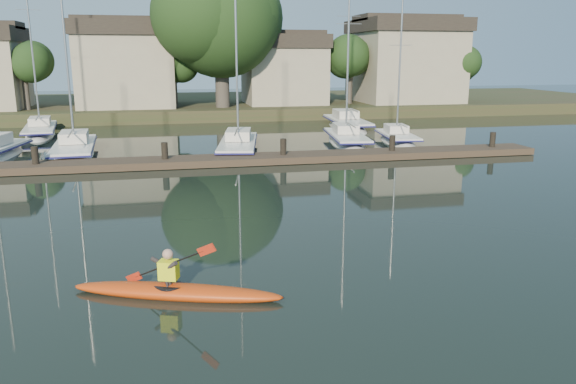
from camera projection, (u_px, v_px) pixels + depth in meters
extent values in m
plane|color=black|center=(280.00, 259.00, 15.25)|extent=(160.00, 160.00, 0.00)
ellipsoid|color=#C4410F|center=(177.00, 292.00, 12.84)|extent=(4.90, 2.29, 0.38)
cylinder|color=black|center=(170.00, 287.00, 12.83)|extent=(0.95, 0.95, 0.10)
imported|color=#292527|center=(169.00, 270.00, 12.74)|extent=(0.37, 0.46, 1.08)
cube|color=#E3F116|center=(169.00, 270.00, 12.74)|extent=(0.50, 0.43, 0.44)
sphere|color=tan|center=(168.00, 254.00, 12.65)|extent=(0.24, 0.24, 0.24)
cube|color=#413225|center=(226.00, 160.00, 28.50)|extent=(34.00, 2.00, 0.35)
cylinder|color=black|center=(36.00, 165.00, 26.63)|extent=(0.32, 0.32, 1.80)
cylinder|color=black|center=(165.00, 160.00, 27.86)|extent=(0.32, 0.32, 1.80)
cylinder|color=black|center=(283.00, 156.00, 29.09)|extent=(0.32, 0.32, 1.80)
cylinder|color=black|center=(392.00, 152.00, 30.32)|extent=(0.32, 0.32, 1.80)
cylinder|color=black|center=(492.00, 148.00, 31.55)|extent=(0.32, 0.32, 1.80)
ellipsoid|color=silver|center=(76.00, 161.00, 31.27)|extent=(2.78, 8.89, 1.96)
cube|color=silver|center=(74.00, 145.00, 31.05)|extent=(2.56, 7.31, 0.14)
cube|color=navy|center=(74.00, 146.00, 31.07)|extent=(2.66, 7.49, 0.08)
cube|color=beige|center=(74.00, 137.00, 31.45)|extent=(1.61, 2.55, 0.57)
cylinder|color=#9EA0A5|center=(64.00, 28.00, 29.81)|extent=(0.12, 0.12, 12.36)
cylinder|color=#9EA0A5|center=(71.00, 133.00, 29.63)|extent=(0.32, 3.33, 0.08)
ellipsoid|color=silver|center=(238.00, 157.00, 32.49)|extent=(3.61, 9.05, 1.86)
cube|color=silver|center=(238.00, 142.00, 32.28)|extent=(3.23, 7.47, 0.14)
cube|color=navy|center=(238.00, 143.00, 32.29)|extent=(3.33, 7.65, 0.08)
cube|color=beige|center=(238.00, 134.00, 32.70)|extent=(1.79, 2.68, 0.54)
cylinder|color=#9EA0A5|center=(236.00, 26.00, 31.01)|extent=(0.12, 0.12, 12.74)
cylinder|color=#9EA0A5|center=(236.00, 131.00, 30.81)|extent=(0.68, 3.31, 0.08)
ellipsoid|color=silver|center=(346.00, 149.00, 35.30)|extent=(3.05, 7.99, 1.85)
cube|color=silver|center=(347.00, 135.00, 35.09)|extent=(2.77, 6.59, 0.14)
cube|color=navy|center=(347.00, 136.00, 35.11)|extent=(2.86, 6.75, 0.08)
cube|color=beige|center=(346.00, 128.00, 35.46)|extent=(1.64, 2.34, 0.54)
cylinder|color=#9EA0A5|center=(348.00, 46.00, 34.04)|extent=(0.12, 0.12, 10.71)
cylinder|color=#9EA0A5|center=(351.00, 125.00, 33.77)|extent=(0.46, 2.94, 0.08)
cylinder|color=#9EA0A5|center=(349.00, 24.00, 33.73)|extent=(1.55, 0.23, 0.03)
ellipsoid|color=silver|center=(397.00, 147.00, 35.90)|extent=(2.69, 6.36, 1.67)
cube|color=silver|center=(397.00, 134.00, 35.71)|extent=(2.45, 5.25, 0.12)
cube|color=navy|center=(397.00, 135.00, 35.73)|extent=(2.54, 5.39, 0.07)
cube|color=beige|center=(396.00, 129.00, 36.00)|extent=(1.46, 1.88, 0.48)
cylinder|color=#9EA0A5|center=(400.00, 63.00, 34.84)|extent=(0.11, 0.11, 8.81)
cylinder|color=#9EA0A5|center=(402.00, 125.00, 34.65)|extent=(0.40, 2.33, 0.07)
cylinder|color=#9EA0A5|center=(401.00, 45.00, 34.59)|extent=(1.40, 0.22, 0.03)
ellipsoid|color=silver|center=(41.00, 139.00, 39.26)|extent=(3.17, 8.87, 1.83)
cube|color=silver|center=(40.00, 127.00, 39.05)|extent=(2.86, 7.31, 0.13)
cube|color=navy|center=(40.00, 128.00, 39.07)|extent=(2.96, 7.49, 0.08)
cube|color=beige|center=(40.00, 121.00, 39.44)|extent=(1.66, 2.59, 0.53)
cylinder|color=#9EA0A5|center=(30.00, 33.00, 37.79)|extent=(0.12, 0.12, 12.53)
cylinder|color=#9EA0A5|center=(37.00, 118.00, 37.68)|extent=(0.52, 3.28, 0.08)
cylinder|color=#9EA0A5|center=(28.00, 10.00, 37.44)|extent=(1.53, 0.24, 0.03)
ellipsoid|color=silver|center=(347.00, 133.00, 42.88)|extent=(2.91, 8.95, 2.09)
cube|color=silver|center=(347.00, 120.00, 42.64)|extent=(2.69, 7.36, 0.15)
cube|color=navy|center=(347.00, 121.00, 42.66)|extent=(2.79, 7.54, 0.09)
cube|color=beige|center=(346.00, 114.00, 43.05)|extent=(1.71, 2.57, 0.61)
cylinder|color=#9EA0A5|center=(348.00, 37.00, 41.44)|extent=(0.13, 0.13, 12.12)
cylinder|color=#9EA0A5|center=(352.00, 110.00, 41.16)|extent=(0.32, 3.35, 0.09)
cylinder|color=#9EA0A5|center=(349.00, 16.00, 41.10)|extent=(1.76, 0.15, 0.03)
cube|color=#2A381C|center=(194.00, 105.00, 56.91)|extent=(90.00, 24.00, 1.00)
cube|color=#A09580|center=(127.00, 72.00, 49.15)|extent=(8.00, 8.00, 6.00)
cube|color=#302A23|center=(124.00, 29.00, 48.30)|extent=(8.40, 8.40, 1.20)
cube|color=#A09580|center=(283.00, 76.00, 52.15)|extent=(7.00, 7.00, 5.00)
cube|color=#302A23|center=(283.00, 42.00, 51.41)|extent=(7.35, 7.35, 1.20)
cube|color=#A09580|center=(404.00, 67.00, 54.43)|extent=(9.00, 9.00, 6.50)
cube|color=#302A23|center=(406.00, 26.00, 53.52)|extent=(9.45, 9.45, 1.20)
cylinder|color=#4C433D|center=(222.00, 78.00, 48.06)|extent=(1.20, 1.20, 5.00)
sphere|color=#1A3113|center=(220.00, 17.00, 46.88)|extent=(8.50, 8.50, 8.50)
cylinder|color=#4C433D|center=(26.00, 91.00, 45.97)|extent=(0.48, 0.48, 3.00)
sphere|color=#1A3113|center=(23.00, 60.00, 45.37)|extent=(3.40, 3.40, 3.40)
cylinder|color=#4C433D|center=(175.00, 91.00, 47.98)|extent=(0.38, 0.38, 2.80)
sphere|color=#1A3113|center=(174.00, 65.00, 47.46)|extent=(2.72, 2.72, 2.72)
cylinder|color=#4C433D|center=(350.00, 86.00, 52.17)|extent=(0.50, 0.50, 3.20)
sphere|color=#1A3113|center=(351.00, 57.00, 51.54)|extent=(3.57, 3.57, 3.57)
cylinder|color=#4C433D|center=(456.00, 89.00, 52.87)|extent=(0.41, 0.41, 2.60)
sphere|color=#1A3113|center=(457.00, 66.00, 52.36)|extent=(2.89, 2.89, 2.89)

